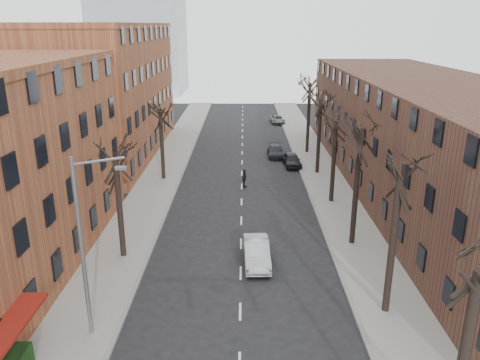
{
  "coord_description": "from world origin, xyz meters",
  "views": [
    {
      "loc": [
        0.15,
        -9.12,
        14.35
      ],
      "look_at": [
        -0.08,
        21.89,
        4.0
      ],
      "focal_mm": 35.0,
      "sensor_mm": 36.0,
      "label": 1
    }
  ],
  "objects": [
    {
      "name": "sidewalk_left",
      "position": [
        -8.0,
        35.0,
        0.07
      ],
      "size": [
        4.0,
        90.0,
        0.15
      ],
      "primitive_type": "cube",
      "color": "gray",
      "rests_on": "ground"
    },
    {
      "name": "sidewalk_right",
      "position": [
        8.0,
        35.0,
        0.07
      ],
      "size": [
        4.0,
        90.0,
        0.15
      ],
      "primitive_type": "cube",
      "color": "gray",
      "rests_on": "ground"
    },
    {
      "name": "building_left_far",
      "position": [
        -16.0,
        44.0,
        7.0
      ],
      "size": [
        12.0,
        28.0,
        14.0
      ],
      "primitive_type": "cube",
      "color": "brown",
      "rests_on": "ground"
    },
    {
      "name": "building_right",
      "position": [
        16.0,
        30.0,
        5.0
      ],
      "size": [
        12.0,
        50.0,
        10.0
      ],
      "primitive_type": "cube",
      "color": "#4A3022",
      "rests_on": "ground"
    },
    {
      "name": "tree_right_b",
      "position": [
        7.6,
        12.0,
        0.0
      ],
      "size": [
        5.2,
        5.2,
        10.8
      ],
      "primitive_type": null,
      "color": "black",
      "rests_on": "ground"
    },
    {
      "name": "tree_right_c",
      "position": [
        7.6,
        20.0,
        0.0
      ],
      "size": [
        5.2,
        5.2,
        11.6
      ],
      "primitive_type": null,
      "color": "black",
      "rests_on": "ground"
    },
    {
      "name": "tree_right_d",
      "position": [
        7.6,
        28.0,
        0.0
      ],
      "size": [
        5.2,
        5.2,
        10.0
      ],
      "primitive_type": null,
      "color": "black",
      "rests_on": "ground"
    },
    {
      "name": "tree_right_e",
      "position": [
        7.6,
        36.0,
        0.0
      ],
      "size": [
        5.2,
        5.2,
        10.8
      ],
      "primitive_type": null,
      "color": "black",
      "rests_on": "ground"
    },
    {
      "name": "tree_right_f",
      "position": [
        7.6,
        44.0,
        0.0
      ],
      "size": [
        5.2,
        5.2,
        11.6
      ],
      "primitive_type": null,
      "color": "black",
      "rests_on": "ground"
    },
    {
      "name": "tree_left_a",
      "position": [
        -7.6,
        18.0,
        0.0
      ],
      "size": [
        5.2,
        5.2,
        9.5
      ],
      "primitive_type": null,
      "color": "black",
      "rests_on": "ground"
    },
    {
      "name": "tree_left_b",
      "position": [
        -7.6,
        34.0,
        0.0
      ],
      "size": [
        5.2,
        5.2,
        9.5
      ],
      "primitive_type": null,
      "color": "black",
      "rests_on": "ground"
    },
    {
      "name": "streetlight",
      "position": [
        -7.03,
        10.0,
        5.01
      ],
      "size": [
        2.45,
        0.22,
        9.03
      ],
      "color": "slate",
      "rests_on": "ground"
    },
    {
      "name": "silver_sedan",
      "position": [
        1.0,
        17.33,
        0.73
      ],
      "size": [
        1.72,
        4.5,
        1.46
      ],
      "primitive_type": "imported",
      "rotation": [
        0.0,
        0.0,
        0.04
      ],
      "color": "#A3A5A9",
      "rests_on": "ground"
    },
    {
      "name": "parked_car_near",
      "position": [
        5.3,
        38.61,
        0.7
      ],
      "size": [
        1.95,
        4.2,
        1.39
      ],
      "primitive_type": "imported",
      "rotation": [
        0.0,
        0.0,
        0.08
      ],
      "color": "black",
      "rests_on": "ground"
    },
    {
      "name": "parked_car_mid",
      "position": [
        3.8,
        42.46,
        0.62
      ],
      "size": [
        1.75,
        4.27,
        1.24
      ],
      "primitive_type": "imported",
      "rotation": [
        0.0,
        0.0,
        0.0
      ],
      "color": "black",
      "rests_on": "ground"
    },
    {
      "name": "parked_car_far",
      "position": [
        5.3,
        61.38,
        0.58
      ],
      "size": [
        2.23,
        4.28,
        1.15
      ],
      "primitive_type": "imported",
      "rotation": [
        0.0,
        0.0,
        0.08
      ],
      "color": "slate",
      "rests_on": "ground"
    },
    {
      "name": "pedestrian_crossing",
      "position": [
        0.23,
        31.76,
        0.86
      ],
      "size": [
        0.74,
        1.09,
        1.72
      ],
      "primitive_type": "imported",
      "rotation": [
        0.0,
        0.0,
        1.22
      ],
      "color": "black",
      "rests_on": "ground"
    }
  ]
}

